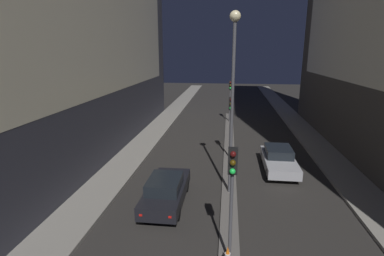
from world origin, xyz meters
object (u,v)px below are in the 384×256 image
(car_left_lane, at_px, (166,190))
(car_right_lane, at_px, (279,159))
(traffic_cone_far, at_px, (228,256))
(traffic_light_mid, at_px, (231,114))
(traffic_light_near, at_px, (232,181))
(street_lamp, at_px, (233,76))
(traffic_light_far, at_px, (230,92))

(car_left_lane, xyz_separation_m, car_right_lane, (6.39, 5.37, -0.04))
(car_right_lane, bearing_deg, traffic_cone_far, -108.64)
(traffic_light_mid, distance_m, car_left_lane, 8.15)
(traffic_cone_far, bearing_deg, car_left_lane, 126.06)
(traffic_light_near, relative_size, street_lamp, 0.47)
(traffic_light_mid, relative_size, traffic_light_far, 1.00)
(street_lamp, bearing_deg, traffic_light_near, -90.00)
(street_lamp, bearing_deg, car_right_lane, 50.29)
(street_lamp, distance_m, car_right_lane, 7.55)
(street_lamp, bearing_deg, traffic_light_far, 90.00)
(traffic_light_far, xyz_separation_m, car_left_lane, (-3.19, -18.42, -2.57))
(car_right_lane, bearing_deg, traffic_light_near, -108.56)
(car_left_lane, bearing_deg, street_lamp, 25.46)
(traffic_light_mid, bearing_deg, car_left_lane, -114.40)
(car_left_lane, bearing_deg, traffic_light_mid, 65.60)
(traffic_cone_far, bearing_deg, street_lamp, 89.35)
(traffic_light_near, xyz_separation_m, traffic_cone_far, (-0.07, -0.15, -2.84))
(traffic_light_far, relative_size, traffic_cone_far, 5.81)
(traffic_light_near, relative_size, traffic_cone_far, 5.81)
(traffic_light_mid, xyz_separation_m, street_lamp, (0.00, -5.52, 3.05))
(traffic_light_near, bearing_deg, car_right_lane, 71.44)
(street_lamp, height_order, traffic_cone_far, street_lamp)
(traffic_light_near, distance_m, street_lamp, 6.44)
(traffic_light_far, bearing_deg, car_left_lane, -99.84)
(car_left_lane, distance_m, car_right_lane, 8.34)
(traffic_cone_far, xyz_separation_m, car_right_lane, (3.26, 9.66, 0.24))
(car_right_lane, bearing_deg, traffic_light_mid, 152.32)
(traffic_light_mid, relative_size, car_left_lane, 0.91)
(traffic_light_mid, distance_m, car_right_lane, 4.45)
(traffic_light_near, bearing_deg, traffic_cone_far, -113.87)
(traffic_light_near, distance_m, traffic_cone_far, 2.85)
(traffic_light_mid, relative_size, street_lamp, 0.47)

